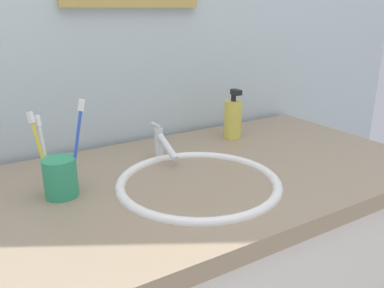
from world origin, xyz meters
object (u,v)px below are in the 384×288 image
at_px(faucet, 162,144).
at_px(toothbrush_yellow, 40,148).
at_px(toothbrush_blue, 77,142).
at_px(toothbrush_white, 44,148).
at_px(toothbrush_cup, 60,178).
at_px(soap_dispenser, 233,118).

relative_size(faucet, toothbrush_yellow, 0.76).
distance_m(toothbrush_blue, toothbrush_white, 0.08).
height_order(toothbrush_cup, toothbrush_white, toothbrush_white).
bearing_deg(toothbrush_blue, toothbrush_white, 139.75).
distance_m(toothbrush_cup, toothbrush_blue, 0.09).
bearing_deg(soap_dispenser, faucet, -168.32).
height_order(faucet, toothbrush_yellow, toothbrush_yellow).
bearing_deg(toothbrush_white, toothbrush_yellow, -137.55).
bearing_deg(toothbrush_white, toothbrush_blue, -40.25).
distance_m(toothbrush_blue, toothbrush_yellow, 0.08).
relative_size(toothbrush_blue, toothbrush_white, 1.23).
xyz_separation_m(toothbrush_cup, soap_dispenser, (0.58, 0.14, 0.02)).
height_order(toothbrush_blue, toothbrush_yellow, toothbrush_blue).
height_order(faucet, toothbrush_blue, toothbrush_blue).
relative_size(toothbrush_cup, soap_dispenser, 0.55).
relative_size(toothbrush_cup, toothbrush_yellow, 0.48).
bearing_deg(toothbrush_blue, faucet, 20.63).
bearing_deg(toothbrush_cup, toothbrush_blue, -15.10).
bearing_deg(faucet, toothbrush_yellow, -170.72).
relative_size(toothbrush_blue, toothbrush_yellow, 1.15).
distance_m(toothbrush_cup, toothbrush_yellow, 0.08).
xyz_separation_m(toothbrush_cup, toothbrush_yellow, (-0.03, 0.03, 0.06)).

